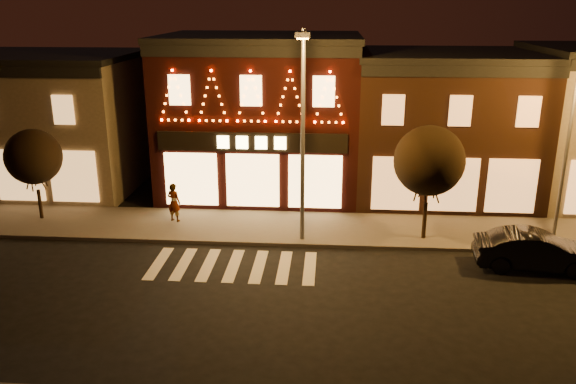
# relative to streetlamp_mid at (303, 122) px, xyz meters

# --- Properties ---
(ground) EXTENTS (120.00, 120.00, 0.00)m
(ground) POSITION_rel_streetlamp_mid_xyz_m (-2.57, -6.34, -5.29)
(ground) COLOR black
(ground) RESTS_ON ground
(sidewalk_far) EXTENTS (44.00, 4.00, 0.15)m
(sidewalk_far) POSITION_rel_streetlamp_mid_xyz_m (-0.57, 1.66, -5.22)
(sidewalk_far) COLOR #47423D
(sidewalk_far) RESTS_ON ground
(building_left) EXTENTS (12.20, 8.28, 7.30)m
(building_left) POSITION_rel_streetlamp_mid_xyz_m (-15.57, 7.65, -1.63)
(building_left) COLOR brown
(building_left) RESTS_ON ground
(building_pulp) EXTENTS (10.20, 8.34, 8.30)m
(building_pulp) POSITION_rel_streetlamp_mid_xyz_m (-2.57, 7.64, -1.13)
(building_pulp) COLOR black
(building_pulp) RESTS_ON ground
(building_right_a) EXTENTS (9.20, 8.28, 7.50)m
(building_right_a) POSITION_rel_streetlamp_mid_xyz_m (6.93, 7.65, -1.53)
(building_right_a) COLOR #341B12
(building_right_a) RESTS_ON ground
(streetlamp_mid) EXTENTS (0.56, 2.00, 8.76)m
(streetlamp_mid) POSITION_rel_streetlamp_mid_xyz_m (0.00, 0.00, 0.00)
(streetlamp_mid) COLOR #59595E
(streetlamp_mid) RESTS_ON sidewalk_far
(streetlamp_right) EXTENTS (0.49, 1.74, 7.59)m
(streetlamp_right) POSITION_rel_streetlamp_mid_xyz_m (10.87, 1.00, -0.68)
(streetlamp_right) COLOR #59595E
(streetlamp_right) RESTS_ON sidewalk_far
(tree_left) EXTENTS (2.55, 2.55, 4.26)m
(tree_left) POSITION_rel_streetlamp_mid_xyz_m (-12.42, 1.87, -2.16)
(tree_left) COLOR black
(tree_left) RESTS_ON sidewalk_far
(tree_right) EXTENTS (2.94, 2.94, 4.92)m
(tree_right) POSITION_rel_streetlamp_mid_xyz_m (5.23, 0.75, -1.70)
(tree_right) COLOR black
(tree_right) RESTS_ON sidewalk_far
(dark_sedan) EXTENTS (4.67, 1.94, 1.50)m
(dark_sedan) POSITION_rel_streetlamp_mid_xyz_m (9.11, -1.73, -4.54)
(dark_sedan) COLOR black
(dark_sedan) RESTS_ON ground
(pedestrian) EXTENTS (0.78, 0.64, 1.83)m
(pedestrian) POSITION_rel_streetlamp_mid_xyz_m (-6.03, 1.95, -4.23)
(pedestrian) COLOR gray
(pedestrian) RESTS_ON sidewalk_far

